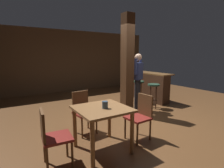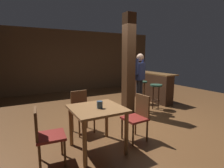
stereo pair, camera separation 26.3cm
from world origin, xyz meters
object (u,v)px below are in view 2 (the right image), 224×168
Objects in this scene: dining_table at (97,115)px; standing_person at (140,78)px; bar_stool_mid at (142,87)px; chair_north at (81,109)px; chair_west at (45,134)px; bar_counter at (149,86)px; bar_stool_near at (156,90)px; chair_east at (138,115)px; napkin_cup at (100,105)px.

standing_person is at bearing 35.58° from dining_table.
bar_stool_mid is at bearing 46.61° from standing_person.
chair_north is 1.00× the size of chair_west.
bar_counter is at bearing 36.72° from dining_table.
chair_north is 1.15× the size of bar_stool_near.
bar_stool_near is (2.61, 0.49, 0.08)m from chair_north.
bar_stool_mid is at bearing 50.03° from chair_east.
napkin_cup is at bearing -140.59° from bar_stool_mid.
standing_person is (1.18, 1.49, 0.50)m from chair_east.
napkin_cup is at bearing -143.01° from standing_person.
napkin_cup is 0.07× the size of standing_person.
chair_north is 1.24m from chair_east.
napkin_cup is at bearing -142.39° from bar_counter.
napkin_cup is 0.16× the size of bar_stool_mid.
chair_east reaches higher than bar_stool_mid.
chair_north and chair_west have the same top height.
standing_person reaches higher than chair_west.
bar_counter is (1.16, 0.93, -0.48)m from standing_person.
bar_stool_near is at bearing 21.68° from chair_west.
dining_table is 0.88m from chair_north.
bar_stool_mid is at bearing 39.41° from napkin_cup.
chair_west reaches higher than bar_stool_mid.
dining_table is 2.95m from bar_stool_near.
standing_person is 2.23× the size of bar_stool_near.
napkin_cup is 2.96m from bar_stool_near.
chair_north is at bearing 91.03° from napkin_cup.
standing_person is (2.91, 1.49, 0.50)m from chair_west.
chair_north is at bearing 133.43° from chair_east.
chair_east is at bearing -0.12° from chair_west.
chair_north reaches higher than bar_stool_near.
chair_north is 3.53m from bar_counter.
napkin_cup is 0.06× the size of bar_counter.
chair_west is (-0.88, -0.89, 0.00)m from chair_north.
bar_stool_near is at bearing 27.44° from dining_table.
chair_east is 1.73m from chair_west.
bar_stool_mid is (0.59, 0.62, -0.41)m from standing_person.
chair_north is 0.52× the size of standing_person.
dining_table is 0.99× the size of chair_east.
standing_person is 0.95m from bar_stool_mid.
bar_counter reaches higher than dining_table.
bar_counter is at bearing 28.19° from bar_stool_mid.
napkin_cup is 0.16× the size of bar_stool_near.
dining_table is 0.41× the size of bar_counter.
dining_table is 0.99× the size of chair_west.
standing_person is (2.04, 1.46, 0.37)m from dining_table.
chair_west is 4.08m from bar_stool_mid.
bar_stool_mid is (2.60, 2.14, -0.25)m from napkin_cup.
dining_table is 0.99× the size of chair_north.
dining_table is 0.87m from chair_east.
bar_stool_mid reaches higher than dining_table.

